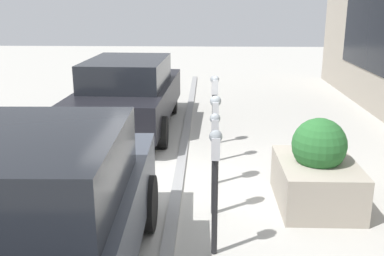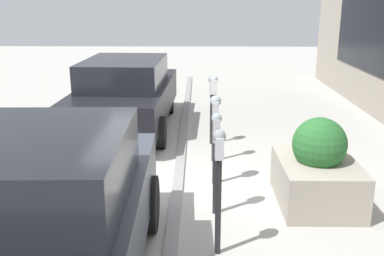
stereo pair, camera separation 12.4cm
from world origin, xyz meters
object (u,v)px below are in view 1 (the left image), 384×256
Objects in this scene: parked_car_front at (44,212)px; parking_meter_fourth at (215,106)px; parking_meter_nearest at (215,172)px; parking_meter_second at (215,150)px; parking_meter_farthest at (214,97)px; parking_meter_middle at (215,122)px; parked_car_middle at (129,93)px; planter_box at (317,172)px.

parking_meter_fourth is at bearing -25.67° from parked_car_front.
parking_meter_nearest is 0.37× the size of parked_car_front.
parking_meter_second is 1.02× the size of parking_meter_farthest.
parking_meter_middle is 3.49m from parked_car_middle.
parked_car_front is 0.89× the size of parked_car_middle.
parked_car_front reaches higher than parking_meter_middle.
parking_meter_nearest is at bearing -67.58° from parked_car_front.
parking_meter_middle is (0.99, -0.02, 0.10)m from parking_meter_second.
planter_box is at bearing -152.13° from parking_meter_farthest.
parking_meter_fourth is (1.97, -0.04, 0.10)m from parking_meter_second.
parking_meter_fourth reaches higher than parking_meter_nearest.
parked_car_middle is at bearing 24.11° from parking_meter_second.
parking_meter_fourth is 0.97m from parking_meter_farthest.
parking_meter_nearest is at bearing 132.77° from planter_box.
parking_meter_farthest reaches higher than planter_box.
parking_meter_second is at bearing -0.56° from parking_meter_nearest.
parked_car_front reaches higher than planter_box.
parking_meter_nearest is 2.95m from parking_meter_fourth.
planter_box is 3.64m from parked_car_front.
parked_car_front is (-3.65, 1.65, -0.15)m from parking_meter_fourth.
parking_meter_fourth is 4.01m from parked_car_front.
parking_meter_middle reaches higher than parking_meter_farthest.
parked_car_middle is at bearing 42.27° from parking_meter_fourth.
planter_box is at bearing -140.14° from parking_meter_fourth.
parked_car_front reaches higher than parked_car_middle.
parking_meter_nearest is 1.07× the size of parking_meter_farthest.
parking_meter_farthest is 2.99m from planter_box.
planter_box is 0.32× the size of parked_car_middle.
planter_box is 4.84m from parked_car_middle.
parking_meter_fourth is 0.39× the size of parked_car_front.
parked_car_middle reaches higher than parking_meter_second.
parking_meter_farthest is at bearing -20.91° from parked_car_front.
parking_meter_second is 0.32× the size of parked_car_middle.
parking_meter_nearest reaches higher than planter_box.
parked_car_middle is at bearing 60.35° from parking_meter_farthest.
parking_meter_middle is (1.96, -0.03, 0.00)m from parking_meter_nearest.
parking_meter_farthest is 4.90m from parked_car_front.
parking_meter_middle is 0.36× the size of parked_car_front.
parking_meter_fourth is at bearing -0.91° from parking_meter_nearest.
parked_car_middle reaches higher than planter_box.
parking_meter_second is at bearing -45.14° from parked_car_front.
parking_meter_nearest is 3.92m from parking_meter_farthest.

